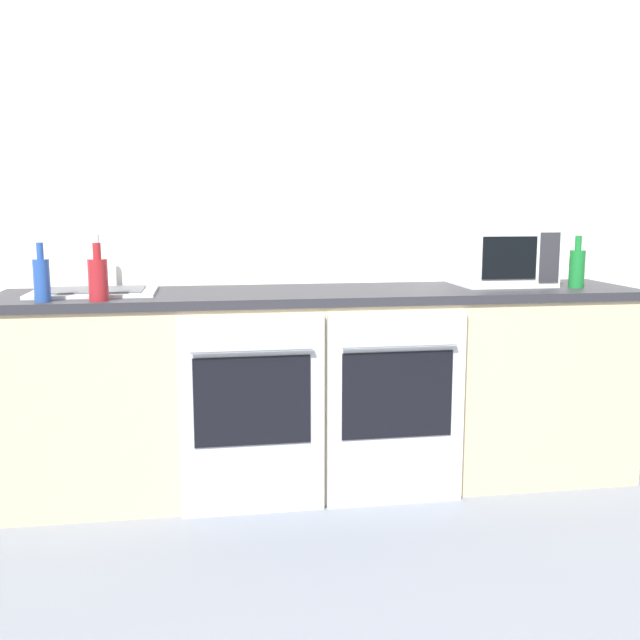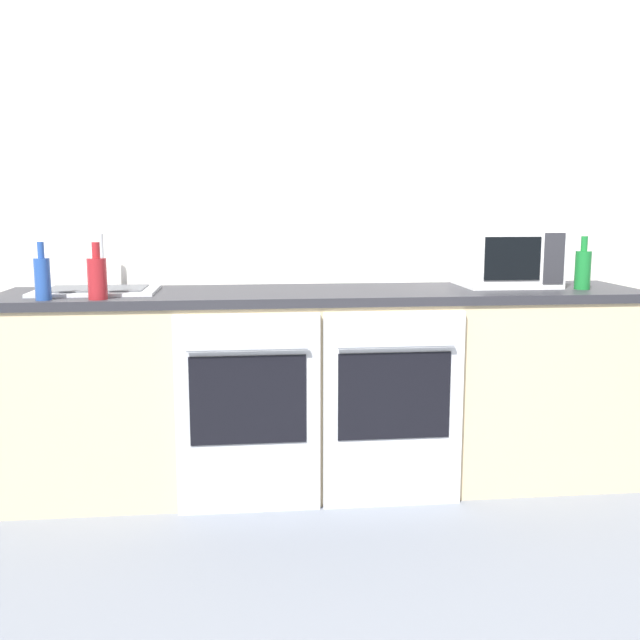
{
  "view_description": "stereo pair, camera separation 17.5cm",
  "coord_description": "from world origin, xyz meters",
  "px_view_note": "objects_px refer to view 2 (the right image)",
  "views": [
    {
      "loc": [
        -0.55,
        -1.13,
        1.3
      ],
      "look_at": [
        -0.03,
        2.09,
        0.79
      ],
      "focal_mm": 40.0,
      "sensor_mm": 36.0,
      "label": 1
    },
    {
      "loc": [
        -0.38,
        -1.16,
        1.3
      ],
      "look_at": [
        -0.03,
        2.09,
        0.79
      ],
      "focal_mm": 40.0,
      "sensor_mm": 36.0,
      "label": 2
    }
  ],
  "objects_px": {
    "oven_right": "(393,409)",
    "sink": "(97,289)",
    "bottle_green": "(583,269)",
    "microwave": "(506,256)",
    "bottle_blue": "(42,277)",
    "bottle_red": "(97,277)",
    "oven_left": "(248,413)"
  },
  "relations": [
    {
      "from": "oven_right",
      "to": "bottle_green",
      "type": "xyz_separation_m",
      "value": [
        0.94,
        0.22,
        0.58
      ]
    },
    {
      "from": "oven_left",
      "to": "bottle_blue",
      "type": "height_order",
      "value": "bottle_blue"
    },
    {
      "from": "bottle_green",
      "to": "sink",
      "type": "relative_size",
      "value": 0.46
    },
    {
      "from": "bottle_red",
      "to": "sink",
      "type": "xyz_separation_m",
      "value": [
        -0.06,
        0.25,
        -0.08
      ]
    },
    {
      "from": "oven_right",
      "to": "sink",
      "type": "distance_m",
      "value": 1.43
    },
    {
      "from": "oven_left",
      "to": "bottle_red",
      "type": "height_order",
      "value": "bottle_red"
    },
    {
      "from": "microwave",
      "to": "bottle_red",
      "type": "height_order",
      "value": "microwave"
    },
    {
      "from": "microwave",
      "to": "bottle_red",
      "type": "distance_m",
      "value": 1.9
    },
    {
      "from": "bottle_green",
      "to": "bottle_red",
      "type": "bearing_deg",
      "value": -176.28
    },
    {
      "from": "microwave",
      "to": "bottle_blue",
      "type": "bearing_deg",
      "value": -171.4
    },
    {
      "from": "microwave",
      "to": "oven_right",
      "type": "bearing_deg",
      "value": -147.61
    },
    {
      "from": "oven_right",
      "to": "bottle_blue",
      "type": "relative_size",
      "value": 3.62
    },
    {
      "from": "bottle_red",
      "to": "sink",
      "type": "distance_m",
      "value": 0.27
    },
    {
      "from": "oven_right",
      "to": "bottle_green",
      "type": "relative_size",
      "value": 3.51
    },
    {
      "from": "bottle_blue",
      "to": "sink",
      "type": "distance_m",
      "value": 0.31
    },
    {
      "from": "oven_right",
      "to": "bottle_green",
      "type": "height_order",
      "value": "bottle_green"
    },
    {
      "from": "oven_right",
      "to": "bottle_green",
      "type": "bearing_deg",
      "value": 13.5
    },
    {
      "from": "bottle_green",
      "to": "microwave",
      "type": "bearing_deg",
      "value": 149.89
    },
    {
      "from": "microwave",
      "to": "bottle_blue",
      "type": "distance_m",
      "value": 2.12
    },
    {
      "from": "microwave",
      "to": "bottle_green",
      "type": "xyz_separation_m",
      "value": [
        0.3,
        -0.18,
        -0.05
      ]
    },
    {
      "from": "bottle_red",
      "to": "sink",
      "type": "bearing_deg",
      "value": 102.22
    },
    {
      "from": "bottle_red",
      "to": "oven_right",
      "type": "bearing_deg",
      "value": -3.86
    },
    {
      "from": "bottle_red",
      "to": "oven_left",
      "type": "bearing_deg",
      "value": -7.75
    },
    {
      "from": "oven_left",
      "to": "bottle_blue",
      "type": "xyz_separation_m",
      "value": [
        -0.83,
        0.08,
        0.58
      ]
    },
    {
      "from": "bottle_green",
      "to": "oven_left",
      "type": "bearing_deg",
      "value": -171.81
    },
    {
      "from": "bottle_red",
      "to": "sink",
      "type": "height_order",
      "value": "sink"
    },
    {
      "from": "bottle_red",
      "to": "bottle_blue",
      "type": "distance_m",
      "value": 0.22
    },
    {
      "from": "sink",
      "to": "bottle_red",
      "type": "bearing_deg",
      "value": -77.78
    },
    {
      "from": "bottle_blue",
      "to": "sink",
      "type": "xyz_separation_m",
      "value": [
        0.16,
        0.25,
        -0.08
      ]
    },
    {
      "from": "bottle_green",
      "to": "bottle_blue",
      "type": "bearing_deg",
      "value": -176.66
    },
    {
      "from": "oven_right",
      "to": "sink",
      "type": "height_order",
      "value": "sink"
    },
    {
      "from": "microwave",
      "to": "bottle_green",
      "type": "bearing_deg",
      "value": -30.11
    }
  ]
}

